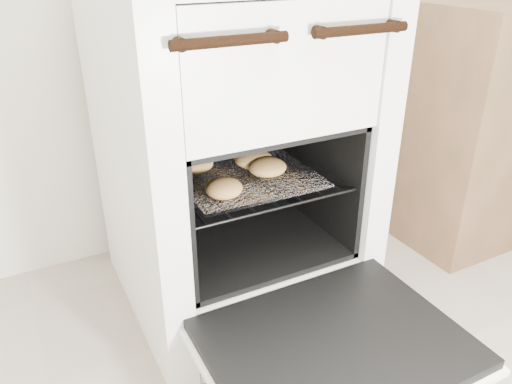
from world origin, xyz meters
TOP-DOWN VIEW (x-y plane):
  - stove at (-0.11, 1.17)m, footprint 0.60×0.67m
  - oven_door at (-0.11, 0.66)m, footprint 0.54×0.42m
  - oven_rack at (-0.11, 1.10)m, footprint 0.44×0.42m
  - foil_sheet at (-0.11, 1.08)m, footprint 0.34×0.30m
  - baked_rolls at (-0.13, 1.08)m, footprint 0.27×0.27m
  - counter at (0.93, 1.19)m, footprint 0.80×0.54m

SIDE VIEW (x-z plane):
  - oven_door at x=-0.11m, z-range 0.18..0.22m
  - counter at x=0.93m, z-range 0.00..0.80m
  - oven_rack at x=-0.11m, z-range 0.41..0.42m
  - foil_sheet at x=-0.11m, z-range 0.41..0.42m
  - baked_rolls at x=-0.13m, z-range 0.42..0.46m
  - stove at x=-0.11m, z-range -0.01..0.91m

